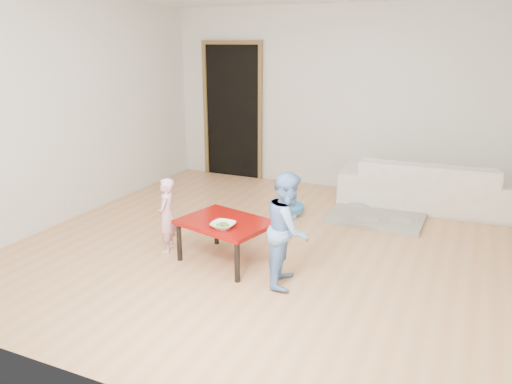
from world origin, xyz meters
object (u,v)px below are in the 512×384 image
Objects in this scene: child_blue at (288,229)px; child_pink at (166,215)px; red_table at (226,241)px; bowl at (223,225)px; sofa at (427,184)px; basin at (288,210)px.

child_pink is at bearing 72.30° from child_blue.
bowl is at bearing -68.77° from red_table.
bowl is at bearing 57.67° from child_pink.
child_pink is (-2.29, -2.60, 0.07)m from sofa.
child_pink is (-0.74, 0.17, -0.06)m from bowl.
red_table is 0.80m from child_blue.
bowl is 0.77m from child_pink.
basin is (0.75, 1.56, -0.33)m from child_pink.
red_table is at bearing 72.08° from child_pink.
sofa is at bearing 57.94° from red_table.
red_table is 0.31m from bowl.
child_pink is at bearing -115.59° from basin.
sofa is 2.13× the size of child_blue.
bowl is (-1.54, -2.77, 0.13)m from sofa.
bowl is 0.65m from child_blue.
red_table is 2.06× the size of basin.
child_blue is (1.39, -0.15, 0.13)m from child_pink.
bowl is at bearing 79.74° from child_blue.
bowl is 0.22× the size of child_blue.
child_blue is at bearing -69.41° from basin.
sofa reaches higher than red_table.
bowl is at bearing -90.05° from basin.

